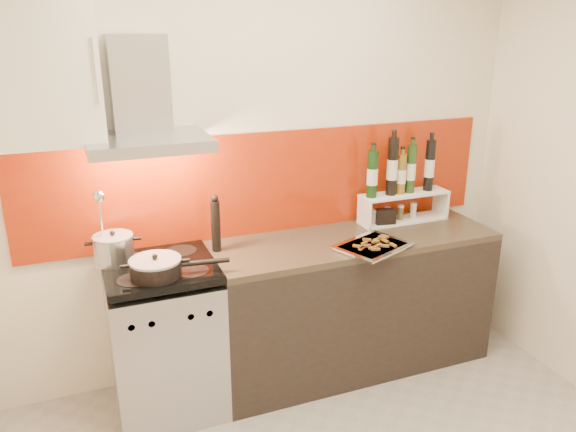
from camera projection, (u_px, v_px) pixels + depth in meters
name	position (u px, v px, depth m)	size (l,w,h in m)	color
back_wall	(261.00, 171.00, 3.45)	(3.40, 0.02, 2.60)	silver
backsplash	(270.00, 183.00, 3.48)	(3.00, 0.02, 0.64)	#971F08
range_stove	(165.00, 339.00, 3.22)	(0.60, 0.60, 0.91)	#B7B7BA
counter	(351.00, 302.00, 3.64)	(1.80, 0.60, 0.90)	black
range_hood	(143.00, 108.00, 2.92)	(0.62, 0.50, 0.61)	#B7B7BA
upper_cabinet	(21.00, 70.00, 2.65)	(0.70, 0.35, 0.72)	white
stock_pot	(114.00, 249.00, 3.07)	(0.22, 0.22, 0.19)	#B7B7BA
saute_pan	(157.00, 267.00, 2.92)	(0.52, 0.27, 0.12)	black
utensil_jar	(102.00, 244.00, 3.02)	(0.09, 0.14, 0.45)	silver
pepper_mill	(216.00, 224.00, 3.23)	(0.05, 0.05, 0.34)	black
step_shelf	(401.00, 185.00, 3.68)	(0.61, 0.17, 0.57)	white
caddy_box	(386.00, 217.00, 3.66)	(0.13, 0.06, 0.11)	black
baking_tray	(373.00, 246.00, 3.31)	(0.50, 0.45, 0.03)	silver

